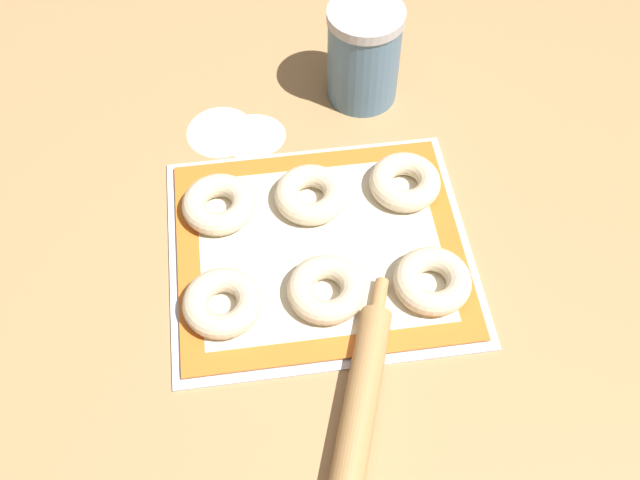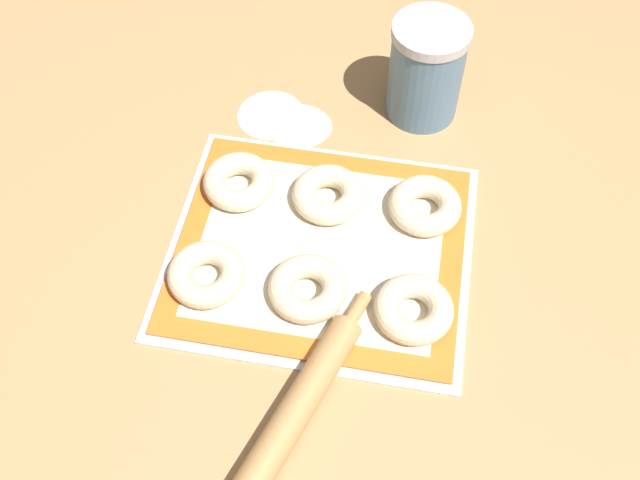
% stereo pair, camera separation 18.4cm
% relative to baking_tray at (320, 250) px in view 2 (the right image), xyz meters
% --- Properties ---
extents(ground_plane, '(2.80, 2.80, 0.00)m').
position_rel_baking_tray_xyz_m(ground_plane, '(0.01, 0.00, -0.00)').
color(ground_plane, '#A87F51').
extents(baking_tray, '(0.42, 0.37, 0.01)m').
position_rel_baking_tray_xyz_m(baking_tray, '(0.00, 0.00, 0.00)').
color(baking_tray, silver).
rests_on(baking_tray, ground_plane).
extents(baking_mat, '(0.40, 0.35, 0.00)m').
position_rel_baking_tray_xyz_m(baking_mat, '(0.00, 0.00, 0.01)').
color(baking_mat, orange).
rests_on(baking_mat, baking_tray).
extents(bagel_front_left, '(0.10, 0.10, 0.03)m').
position_rel_baking_tray_xyz_m(bagel_front_left, '(-0.14, -0.08, 0.02)').
color(bagel_front_left, beige).
rests_on(bagel_front_left, baking_mat).
extents(bagel_front_center, '(0.10, 0.10, 0.03)m').
position_rel_baking_tray_xyz_m(bagel_front_center, '(-0.00, -0.08, 0.02)').
color(bagel_front_center, beige).
rests_on(bagel_front_center, baking_mat).
extents(bagel_front_right, '(0.10, 0.10, 0.03)m').
position_rel_baking_tray_xyz_m(bagel_front_right, '(0.14, -0.09, 0.02)').
color(bagel_front_right, beige).
rests_on(bagel_front_right, baking_mat).
extents(bagel_back_left, '(0.10, 0.10, 0.03)m').
position_rel_baking_tray_xyz_m(bagel_back_left, '(-0.13, 0.08, 0.02)').
color(bagel_back_left, beige).
rests_on(bagel_back_left, baking_mat).
extents(bagel_back_center, '(0.10, 0.10, 0.03)m').
position_rel_baking_tray_xyz_m(bagel_back_center, '(-0.00, 0.08, 0.02)').
color(bagel_back_center, beige).
rests_on(bagel_back_center, baking_mat).
extents(bagel_back_right, '(0.10, 0.10, 0.03)m').
position_rel_baking_tray_xyz_m(bagel_back_right, '(0.14, 0.09, 0.02)').
color(bagel_back_right, beige).
rests_on(bagel_back_right, baking_mat).
extents(flour_canister, '(0.12, 0.12, 0.16)m').
position_rel_baking_tray_xyz_m(flour_canister, '(0.11, 0.30, 0.08)').
color(flour_canister, slate).
rests_on(flour_canister, ground_plane).
extents(rolling_pin, '(0.15, 0.40, 0.04)m').
position_rel_baking_tray_xyz_m(rolling_pin, '(0.01, -0.27, 0.02)').
color(rolling_pin, '#AD7F4C').
rests_on(rolling_pin, ground_plane).
extents(flour_patch_near, '(0.11, 0.11, 0.00)m').
position_rel_baking_tray_xyz_m(flour_patch_near, '(-0.12, 0.25, -0.00)').
color(flour_patch_near, white).
rests_on(flour_patch_near, ground_plane).
extents(flour_patch_far, '(0.11, 0.09, 0.00)m').
position_rel_baking_tray_xyz_m(flour_patch_far, '(-0.08, 0.23, -0.00)').
color(flour_patch_far, white).
rests_on(flour_patch_far, ground_plane).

